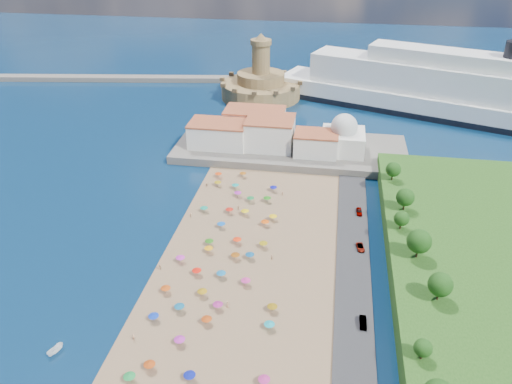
# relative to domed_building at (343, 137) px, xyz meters

# --- Properties ---
(ground) EXTENTS (700.00, 700.00, 0.00)m
(ground) POSITION_rel_domed_building_xyz_m (-30.00, -71.00, -8.97)
(ground) COLOR #071938
(ground) RESTS_ON ground
(terrace) EXTENTS (90.00, 36.00, 3.00)m
(terrace) POSITION_rel_domed_building_xyz_m (-20.00, 2.00, -7.47)
(terrace) COLOR #59544C
(terrace) RESTS_ON ground
(jetty) EXTENTS (18.00, 70.00, 2.40)m
(jetty) POSITION_rel_domed_building_xyz_m (-42.00, 37.00, -7.77)
(jetty) COLOR #59544C
(jetty) RESTS_ON ground
(breakwater) EXTENTS (199.03, 34.77, 2.60)m
(breakwater) POSITION_rel_domed_building_xyz_m (-140.00, 82.00, -7.67)
(breakwater) COLOR #59544C
(breakwater) RESTS_ON ground
(waterfront_buildings) EXTENTS (57.00, 29.00, 11.00)m
(waterfront_buildings) POSITION_rel_domed_building_xyz_m (-33.05, 2.64, -1.10)
(waterfront_buildings) COLOR silver
(waterfront_buildings) RESTS_ON terrace
(domed_building) EXTENTS (16.00, 16.00, 15.00)m
(domed_building) POSITION_rel_domed_building_xyz_m (0.00, 0.00, 0.00)
(domed_building) COLOR silver
(domed_building) RESTS_ON terrace
(fortress) EXTENTS (40.00, 40.00, 32.40)m
(fortress) POSITION_rel_domed_building_xyz_m (-42.00, 67.00, -2.29)
(fortress) COLOR #937349
(fortress) RESTS_ON ground
(cruise_ship) EXTENTS (165.35, 80.14, 36.50)m
(cruise_ship) POSITION_rel_domed_building_xyz_m (48.26, 55.17, 1.84)
(cruise_ship) COLOR black
(cruise_ship) RESTS_ON ground
(beach_parasols) EXTENTS (31.82, 116.62, 2.20)m
(beach_parasols) POSITION_rel_domed_building_xyz_m (-30.89, -82.07, -6.83)
(beach_parasols) COLOR gray
(beach_parasols) RESTS_ON beach
(beachgoers) EXTENTS (34.61, 92.51, 1.86)m
(beachgoers) POSITION_rel_domed_building_xyz_m (-34.38, -71.01, -7.86)
(beachgoers) COLOR tan
(beachgoers) RESTS_ON beach
(moored_boats) EXTENTS (5.82, 18.89, 1.74)m
(moored_boats) POSITION_rel_domed_building_xyz_m (-58.16, -117.33, -8.13)
(moored_boats) COLOR white
(moored_boats) RESTS_ON ground
(parked_cars) EXTENTS (2.63, 76.43, 1.45)m
(parked_cars) POSITION_rel_domed_building_xyz_m (6.00, -72.76, -7.61)
(parked_cars) COLOR gray
(parked_cars) RESTS_ON promenade
(hillside_trees) EXTENTS (14.53, 109.97, 7.96)m
(hillside_trees) POSITION_rel_domed_building_xyz_m (17.85, -80.95, 1.25)
(hillside_trees) COLOR #382314
(hillside_trees) RESTS_ON hillside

